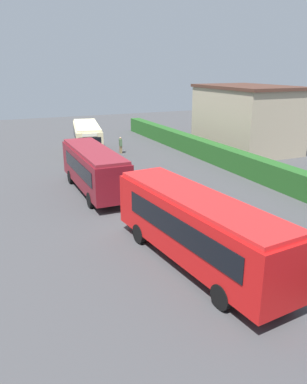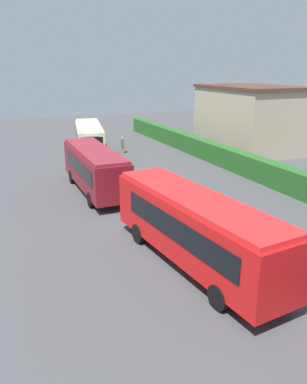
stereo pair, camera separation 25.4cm
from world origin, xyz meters
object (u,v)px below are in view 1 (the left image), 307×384
(bus_maroon, at_px, (94,168))
(bus_red, at_px, (196,226))
(bus_cream, at_px, (87,137))
(person_left, at_px, (121,145))

(bus_maroon, xyz_separation_m, bus_red, (12.02, 1.28, 0.08))
(bus_cream, xyz_separation_m, bus_maroon, (12.59, -2.82, 0.05))
(bus_red, height_order, person_left, bus_red)
(person_left, bearing_deg, bus_maroon, -109.58)
(bus_maroon, relative_size, person_left, 5.65)
(bus_maroon, xyz_separation_m, person_left, (-11.49, 5.99, -0.93))
(bus_maroon, distance_m, bus_red, 12.09)
(bus_maroon, distance_m, person_left, 12.99)
(bus_cream, distance_m, person_left, 3.48)
(bus_maroon, bearing_deg, bus_cream, -12.45)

